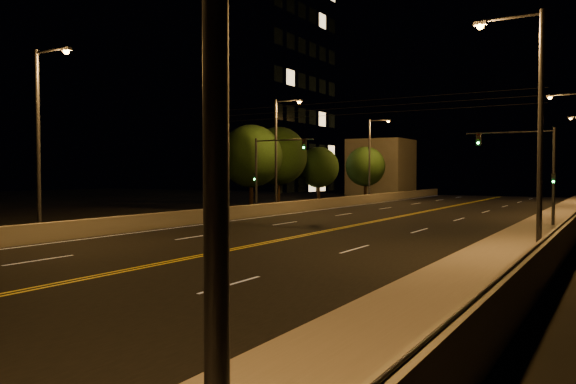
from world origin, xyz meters
The scene contains 20 objects.
road centered at (0.00, 20.00, 0.01)m, with size 18.00×120.00×0.02m, color black.
sidewalk centered at (10.80, 20.00, 0.15)m, with size 3.60×120.00×0.30m, color gray.
curb centered at (8.93, 20.00, 0.07)m, with size 0.14×120.00×0.15m, color gray.
parapet_wall centered at (12.45, 20.00, 0.80)m, with size 0.30×120.00×1.00m, color gray.
jersey_barrier centered at (-9.41, 20.00, 0.46)m, with size 0.45×120.00×0.93m, color gray.
distant_building_left centered at (-16.00, 74.67, 4.07)m, with size 8.00×8.00×8.14m, color gray.
parapet_rail centered at (12.45, 20.00, 1.33)m, with size 0.06×0.06×120.00m, color black.
lane_markings centered at (0.00, 19.93, 0.02)m, with size 17.32×116.00×0.00m.
streetlight_1 centered at (11.53, 19.77, 5.37)m, with size 2.55×0.28×9.32m.
streetlight_4 centered at (-9.93, 14.53, 5.37)m, with size 2.55×0.28×9.32m.
streetlight_5 centered at (-9.93, 36.45, 5.37)m, with size 2.55×0.28×9.32m.
streetlight_6 centered at (-9.93, 56.34, 5.37)m, with size 2.55×0.28×9.32m.
traffic_signal_right centered at (9.98, 32.94, 3.78)m, with size 5.11×0.31×5.96m.
traffic_signal_left centered at (-8.78, 32.94, 3.78)m, with size 5.11×0.31×5.96m.
overhead_wires centered at (0.00, 29.50, 7.40)m, with size 22.00×0.03×0.83m.
building_tower centered at (-27.54, 51.41, 15.15)m, with size 24.00×15.00×31.44m.
tree_0 centered at (-14.37, 38.88, 4.82)m, with size 5.64×5.64×7.65m.
tree_1 centered at (-15.56, 45.44, 5.02)m, with size 5.88×5.88×7.96m.
tree_2 centered at (-14.82, 52.78, 3.91)m, with size 4.58×4.58×6.21m.
tree_3 centered at (-12.10, 59.64, 4.06)m, with size 4.76×4.76×6.44m.
Camera 1 is at (14.45, -2.81, 3.35)m, focal length 35.00 mm.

